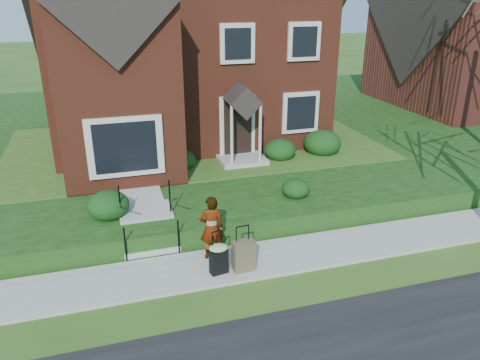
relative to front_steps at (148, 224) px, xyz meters
name	(u,v)px	position (x,y,z in m)	size (l,w,h in m)	color
ground	(259,261)	(2.50, -1.84, -0.47)	(120.00, 120.00, 0.00)	#2D5119
sidewalk	(259,260)	(2.50, -1.84, -0.43)	(60.00, 1.60, 0.08)	#9E9B93
terrace	(264,125)	(6.50, 9.06, -0.17)	(44.00, 20.00, 0.60)	#16350E
walkway	(136,177)	(0.00, 3.16, 0.16)	(1.20, 6.00, 0.06)	#9E9B93
main_house	(176,17)	(2.29, 7.76, 4.79)	(10.40, 10.20, 9.40)	maroon
front_steps	(148,224)	(0.00, 0.00, 0.00)	(1.40, 2.02, 1.50)	#9E9B93
foundation_shrubs	(227,159)	(2.98, 2.91, 0.54)	(9.59, 4.47, 0.97)	black
woman	(211,228)	(1.39, -1.45, 0.42)	(0.60, 0.39, 1.64)	#999999
suitcase_black	(219,257)	(1.38, -2.17, 0.02)	(0.50, 0.44, 1.08)	black
suitcase_olive	(244,256)	(1.98, -2.21, -0.02)	(0.54, 0.33, 1.13)	brown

